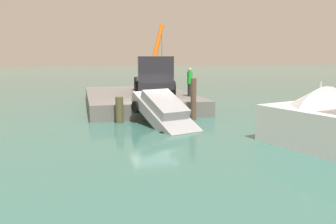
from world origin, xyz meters
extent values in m
plane|color=#386B60|center=(0.00, 0.00, 0.00)|extent=(200.00, 200.00, 0.00)
cube|color=slate|center=(-4.99, 0.00, 0.46)|extent=(11.40, 7.11, 0.92)
cube|color=black|center=(-4.80, 1.01, 1.65)|extent=(6.63, 3.10, 0.45)
cube|color=#26262C|center=(-2.52, 0.70, 2.68)|extent=(2.06, 2.40, 1.63)
cylinder|color=black|center=(-2.43, 1.84, 1.42)|extent=(1.03, 0.43, 1.00)
cylinder|color=black|center=(-2.74, -0.41, 1.42)|extent=(1.03, 0.43, 1.00)
cylinder|color=black|center=(-6.86, 2.43, 1.42)|extent=(1.03, 0.43, 1.00)
cylinder|color=black|center=(-7.16, 0.19, 1.42)|extent=(1.03, 0.43, 1.00)
cylinder|color=#BF4C0C|center=(-9.16, 2.27, 4.22)|extent=(5.27, 2.42, 4.19)
cube|color=#BF4C0C|center=(-6.70, 1.27, 2.12)|extent=(1.00, 1.00, 0.50)
cylinder|color=#4C4C19|center=(-11.63, 3.28, 3.55)|extent=(0.04, 0.04, 5.25)
cylinder|color=black|center=(-2.16, 2.91, 1.32)|extent=(0.28, 0.28, 0.81)
cylinder|color=green|center=(-2.16, 2.91, 2.13)|extent=(0.34, 0.34, 0.81)
sphere|color=tan|center=(-2.16, 2.91, 2.65)|extent=(0.23, 0.23, 0.23)
cube|color=#99999E|center=(2.46, 0.13, 0.57)|extent=(4.46, 2.95, 2.18)
cube|color=#99999E|center=(2.47, 0.13, 1.13)|extent=(2.72, 2.21, 1.35)
cylinder|color=black|center=(3.37, 1.36, -0.28)|extent=(0.87, 0.46, 0.84)
cylinder|color=black|center=(3.92, -0.35, -0.28)|extent=(0.87, 0.46, 0.84)
cylinder|color=black|center=(0.79, 0.54, 0.87)|extent=(0.87, 0.46, 0.84)
cylinder|color=black|center=(1.33, -1.17, 0.87)|extent=(0.87, 0.46, 0.84)
cone|color=white|center=(5.64, 5.06, 0.37)|extent=(4.64, 4.83, 3.95)
cylinder|color=silver|center=(7.15, 5.51, 2.02)|extent=(0.06, 0.06, 1.00)
cylinder|color=brown|center=(1.01, -2.01, 0.70)|extent=(0.41, 0.41, 1.40)
cylinder|color=brown|center=(1.18, 2.06, 1.16)|extent=(0.32, 0.32, 2.32)
camera|label=1|loc=(19.27, -3.97, 3.55)|focal=37.10mm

